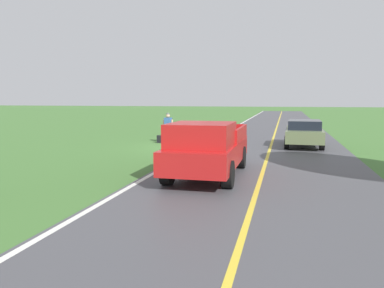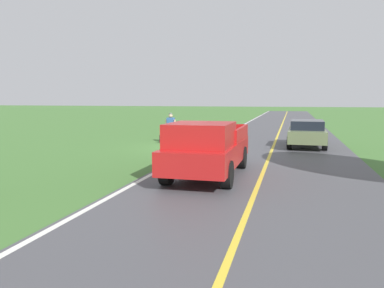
{
  "view_description": "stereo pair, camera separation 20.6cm",
  "coord_description": "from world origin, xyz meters",
  "px_view_note": "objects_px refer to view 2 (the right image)",
  "views": [
    {
      "loc": [
        -5.29,
        19.3,
        2.55
      ],
      "look_at": [
        -2.29,
        7.01,
        1.04
      ],
      "focal_mm": 35.81,
      "sensor_mm": 36.0,
      "label": 1
    },
    {
      "loc": [
        -5.49,
        19.25,
        2.55
      ],
      "look_at": [
        -2.29,
        7.01,
        1.04
      ],
      "focal_mm": 35.81,
      "sensor_mm": 36.0,
      "label": 2
    }
  ],
  "objects_px": {
    "suitcase_carried": "(164,139)",
    "pickup_truck_passing": "(207,148)",
    "hitchhiker_walking": "(171,126)",
    "sedan_near_oncoming": "(307,132)"
  },
  "relations": [
    {
      "from": "suitcase_carried",
      "to": "pickup_truck_passing",
      "type": "height_order",
      "value": "pickup_truck_passing"
    },
    {
      "from": "pickup_truck_passing",
      "to": "suitcase_carried",
      "type": "bearing_deg",
      "value": -62.97
    },
    {
      "from": "hitchhiker_walking",
      "to": "sedan_near_oncoming",
      "type": "distance_m",
      "value": 7.48
    },
    {
      "from": "hitchhiker_walking",
      "to": "pickup_truck_passing",
      "type": "xyz_separation_m",
      "value": [
        -4.05,
        8.81,
        -0.01
      ]
    },
    {
      "from": "pickup_truck_passing",
      "to": "sedan_near_oncoming",
      "type": "bearing_deg",
      "value": -110.74
    },
    {
      "from": "suitcase_carried",
      "to": "sedan_near_oncoming",
      "type": "bearing_deg",
      "value": 97.45
    },
    {
      "from": "hitchhiker_walking",
      "to": "pickup_truck_passing",
      "type": "relative_size",
      "value": 0.32
    },
    {
      "from": "suitcase_carried",
      "to": "pickup_truck_passing",
      "type": "distance_m",
      "value": 9.88
    },
    {
      "from": "hitchhiker_walking",
      "to": "suitcase_carried",
      "type": "height_order",
      "value": "hitchhiker_walking"
    },
    {
      "from": "pickup_truck_passing",
      "to": "sedan_near_oncoming",
      "type": "height_order",
      "value": "pickup_truck_passing"
    }
  ]
}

